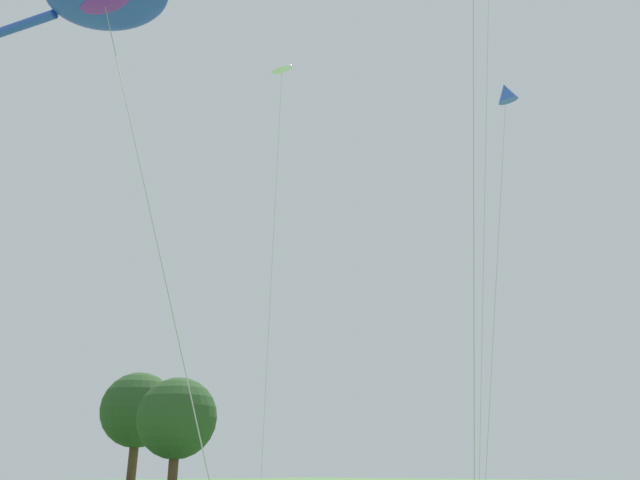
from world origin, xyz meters
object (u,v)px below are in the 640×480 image
(tree_broad_distant, at_px, (177,418))
(tree_oak_right, at_px, (138,410))
(small_kite_stunt_black, at_px, (282,73))
(small_kite_triangle_green, at_px, (506,94))

(tree_broad_distant, bearing_deg, tree_oak_right, 72.23)
(small_kite_stunt_black, xyz_separation_m, tree_oak_right, (18.69, 39.83, -12.44))
(tree_broad_distant, bearing_deg, small_kite_stunt_black, -118.37)
(small_kite_stunt_black, height_order, small_kite_triangle_green, small_kite_stunt_black)
(small_kite_stunt_black, bearing_deg, tree_oak_right, -35.48)
(small_kite_triangle_green, bearing_deg, tree_broad_distant, 168.81)
(small_kite_stunt_black, distance_m, tree_oak_right, 45.72)
(small_kite_triangle_green, xyz_separation_m, tree_broad_distant, (9.99, 36.30, -11.07))
(small_kite_stunt_black, height_order, tree_oak_right, small_kite_stunt_black)
(small_kite_stunt_black, xyz_separation_m, tree_broad_distant, (14.57, 26.99, -14.18))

